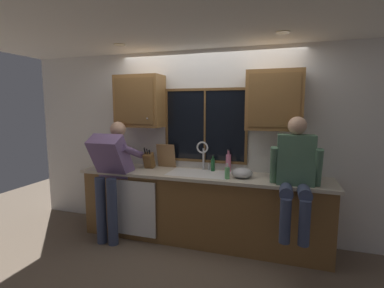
{
  "coord_description": "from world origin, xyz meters",
  "views": [
    {
      "loc": [
        1.0,
        -3.77,
        1.79
      ],
      "look_at": [
        -0.12,
        -0.3,
        1.3
      ],
      "focal_mm": 26.45,
      "sensor_mm": 36.0,
      "label": 1
    }
  ],
  "objects_px": {
    "knife_block": "(149,161)",
    "mixing_bowl": "(242,173)",
    "bottle_tall_clear": "(228,162)",
    "bottle_green_glass": "(213,164)",
    "cutting_board": "(166,156)",
    "person_standing": "(111,169)",
    "soap_dispenser": "(227,173)",
    "person_sitting_on_counter": "(296,170)"
  },
  "relations": [
    {
      "from": "person_standing",
      "to": "bottle_green_glass",
      "type": "height_order",
      "value": "person_standing"
    },
    {
      "from": "person_standing",
      "to": "bottle_tall_clear",
      "type": "xyz_separation_m",
      "value": [
        1.46,
        0.56,
        0.07
      ]
    },
    {
      "from": "person_standing",
      "to": "knife_block",
      "type": "bearing_deg",
      "value": 49.74
    },
    {
      "from": "knife_block",
      "to": "mixing_bowl",
      "type": "bearing_deg",
      "value": -5.73
    },
    {
      "from": "person_sitting_on_counter",
      "to": "cutting_board",
      "type": "distance_m",
      "value": 1.79
    },
    {
      "from": "person_standing",
      "to": "mixing_bowl",
      "type": "height_order",
      "value": "person_standing"
    },
    {
      "from": "knife_block",
      "to": "mixing_bowl",
      "type": "xyz_separation_m",
      "value": [
        1.33,
        -0.13,
        -0.05
      ]
    },
    {
      "from": "cutting_board",
      "to": "mixing_bowl",
      "type": "xyz_separation_m",
      "value": [
        1.12,
        -0.26,
        -0.11
      ]
    },
    {
      "from": "cutting_board",
      "to": "mixing_bowl",
      "type": "height_order",
      "value": "cutting_board"
    },
    {
      "from": "knife_block",
      "to": "cutting_board",
      "type": "relative_size",
      "value": 0.94
    },
    {
      "from": "mixing_bowl",
      "to": "bottle_green_glass",
      "type": "height_order",
      "value": "bottle_green_glass"
    },
    {
      "from": "soap_dispenser",
      "to": "cutting_board",
      "type": "bearing_deg",
      "value": 158.51
    },
    {
      "from": "cutting_board",
      "to": "knife_block",
      "type": "bearing_deg",
      "value": -147.92
    },
    {
      "from": "person_sitting_on_counter",
      "to": "bottle_green_glass",
      "type": "distance_m",
      "value": 1.13
    },
    {
      "from": "person_standing",
      "to": "bottle_green_glass",
      "type": "bearing_deg",
      "value": 22.29
    },
    {
      "from": "soap_dispenser",
      "to": "bottle_tall_clear",
      "type": "bearing_deg",
      "value": 98.65
    },
    {
      "from": "person_standing",
      "to": "soap_dispenser",
      "type": "bearing_deg",
      "value": 6.22
    },
    {
      "from": "cutting_board",
      "to": "mixing_bowl",
      "type": "bearing_deg",
      "value": -13.21
    },
    {
      "from": "bottle_tall_clear",
      "to": "knife_block",
      "type": "bearing_deg",
      "value": -172.33
    },
    {
      "from": "soap_dispenser",
      "to": "mixing_bowl",
      "type": "bearing_deg",
      "value": 35.37
    },
    {
      "from": "person_sitting_on_counter",
      "to": "bottle_tall_clear",
      "type": "distance_m",
      "value": 0.97
    },
    {
      "from": "bottle_tall_clear",
      "to": "bottle_green_glass",
      "type": "bearing_deg",
      "value": -166.52
    },
    {
      "from": "person_sitting_on_counter",
      "to": "soap_dispenser",
      "type": "height_order",
      "value": "person_sitting_on_counter"
    },
    {
      "from": "person_sitting_on_counter",
      "to": "person_standing",
      "type": "bearing_deg",
      "value": -178.54
    },
    {
      "from": "cutting_board",
      "to": "soap_dispenser",
      "type": "bearing_deg",
      "value": -21.49
    },
    {
      "from": "soap_dispenser",
      "to": "bottle_tall_clear",
      "type": "distance_m",
      "value": 0.4
    },
    {
      "from": "person_standing",
      "to": "knife_block",
      "type": "xyz_separation_m",
      "value": [
        0.35,
        0.41,
        0.06
      ]
    },
    {
      "from": "person_standing",
      "to": "soap_dispenser",
      "type": "height_order",
      "value": "person_standing"
    },
    {
      "from": "person_sitting_on_counter",
      "to": "cutting_board",
      "type": "relative_size",
      "value": 3.69
    },
    {
      "from": "bottle_green_glass",
      "to": "bottle_tall_clear",
      "type": "relative_size",
      "value": 0.74
    },
    {
      "from": "person_standing",
      "to": "bottle_tall_clear",
      "type": "relative_size",
      "value": 5.32
    },
    {
      "from": "bottle_tall_clear",
      "to": "mixing_bowl",
      "type": "bearing_deg",
      "value": -51.83
    },
    {
      "from": "mixing_bowl",
      "to": "soap_dispenser",
      "type": "height_order",
      "value": "soap_dispenser"
    },
    {
      "from": "knife_block",
      "to": "bottle_tall_clear",
      "type": "xyz_separation_m",
      "value": [
        1.11,
        0.15,
        0.01
      ]
    },
    {
      "from": "knife_block",
      "to": "soap_dispenser",
      "type": "xyz_separation_m",
      "value": [
        1.17,
        -0.25,
        -0.03
      ]
    },
    {
      "from": "knife_block",
      "to": "cutting_board",
      "type": "bearing_deg",
      "value": 32.08
    },
    {
      "from": "knife_block",
      "to": "soap_dispenser",
      "type": "bearing_deg",
      "value": -12.0
    },
    {
      "from": "mixing_bowl",
      "to": "bottle_tall_clear",
      "type": "distance_m",
      "value": 0.37
    },
    {
      "from": "person_standing",
      "to": "bottle_green_glass",
      "type": "xyz_separation_m",
      "value": [
        1.25,
        0.51,
        0.04
      ]
    },
    {
      "from": "knife_block",
      "to": "bottle_tall_clear",
      "type": "height_order",
      "value": "knife_block"
    },
    {
      "from": "cutting_board",
      "to": "person_standing",
      "type": "bearing_deg",
      "value": -135.73
    },
    {
      "from": "cutting_board",
      "to": "bottle_tall_clear",
      "type": "xyz_separation_m",
      "value": [
        0.9,
        0.02,
        -0.04
      ]
    }
  ]
}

